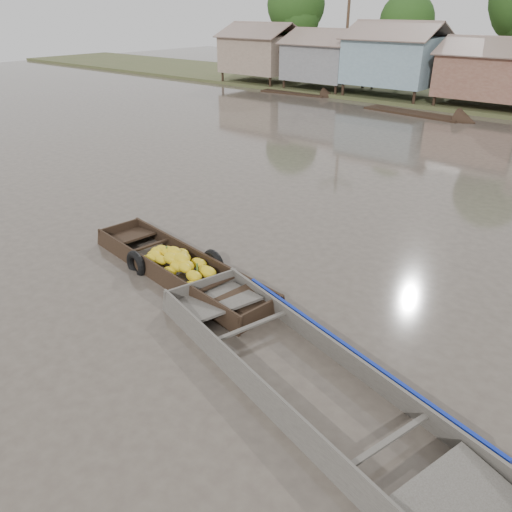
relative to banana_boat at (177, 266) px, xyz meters
The scene contains 3 objects.
ground 2.50m from the banana_boat, 17.42° to the right, with size 120.00×120.00×0.00m, color #463D36.
banana_boat is the anchor object (origin of this frame).
viewer_boat 5.40m from the banana_boat, 15.90° to the right, with size 8.20×4.05×0.64m.
Camera 1 is at (6.57, -6.78, 6.26)m, focal length 35.00 mm.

